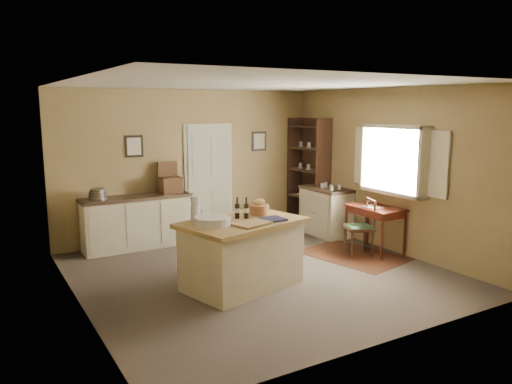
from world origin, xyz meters
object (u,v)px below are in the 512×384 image
(sideboard, at_px, (137,220))
(shelving_unit, at_px, (310,173))
(right_cabinet, at_px, (326,211))
(writing_desk, at_px, (375,212))
(desk_chair, at_px, (359,228))
(work_island, at_px, (241,252))

(sideboard, height_order, shelving_unit, shelving_unit)
(sideboard, distance_m, shelving_unit, 3.54)
(right_cabinet, bearing_deg, shelving_unit, 77.71)
(writing_desk, xyz_separation_m, shelving_unit, (0.16, 2.02, 0.41))
(right_cabinet, relative_size, shelving_unit, 0.47)
(shelving_unit, bearing_deg, right_cabinet, -102.29)
(writing_desk, distance_m, desk_chair, 0.41)
(writing_desk, bearing_deg, sideboard, 146.31)
(shelving_unit, bearing_deg, writing_desk, -94.43)
(work_island, relative_size, desk_chair, 1.98)
(sideboard, distance_m, writing_desk, 4.00)
(writing_desk, height_order, right_cabinet, right_cabinet)
(sideboard, height_order, right_cabinet, sideboard)
(work_island, relative_size, right_cabinet, 1.75)
(desk_chair, xyz_separation_m, shelving_unit, (0.51, 2.02, 0.63))
(sideboard, bearing_deg, work_island, -75.93)
(shelving_unit, bearing_deg, sideboard, 176.72)
(writing_desk, bearing_deg, work_island, -173.37)
(sideboard, relative_size, writing_desk, 1.96)
(desk_chair, height_order, right_cabinet, right_cabinet)
(right_cabinet, bearing_deg, sideboard, 164.57)
(work_island, height_order, shelving_unit, shelving_unit)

